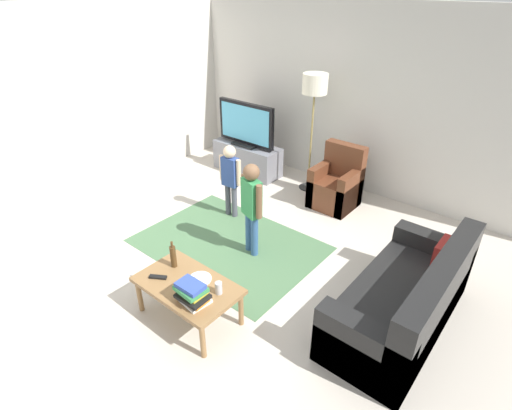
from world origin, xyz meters
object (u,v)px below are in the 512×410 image
at_px(armchair, 337,186).
at_px(plate, 200,279).
at_px(tv, 246,125).
at_px(soda_can, 219,288).
at_px(child_near_tv, 230,175).
at_px(book_stack, 192,293).
at_px(bottle, 173,256).
at_px(couch, 409,303).
at_px(child_center, 252,202).
at_px(coffee_table, 188,288).
at_px(tv_stand, 247,159).
at_px(floor_lamp, 315,90).
at_px(tv_remote, 158,277).

bearing_deg(armchair, plate, -87.99).
relative_size(tv, soda_can, 9.17).
xyz_separation_m(child_near_tv, book_stack, (1.24, -1.84, -0.11)).
relative_size(child_near_tv, bottle, 3.57).
bearing_deg(couch, book_stack, -137.11).
relative_size(tv, book_stack, 3.70).
distance_m(tv, child_center, 2.33).
bearing_deg(tv, soda_can, -53.22).
bearing_deg(couch, plate, -145.70).
height_order(tv, bottle, tv).
bearing_deg(couch, armchair, 135.46).
bearing_deg(coffee_table, child_center, 100.81).
xyz_separation_m(tv_stand, soda_can, (2.12, -2.86, 0.24)).
bearing_deg(armchair, tv_stand, 178.71).
relative_size(book_stack, bottle, 1.02).
bearing_deg(child_near_tv, couch, -10.16).
relative_size(couch, armchair, 2.00).
xyz_separation_m(floor_lamp, bottle, (0.35, -3.01, -1.00)).
distance_m(armchair, coffee_table, 2.92).
bearing_deg(tv_stand, armchair, -1.29).
height_order(tv, armchair, tv).
bearing_deg(child_center, floor_lamp, 102.57).
bearing_deg(child_center, couch, 0.27).
relative_size(tv, child_near_tv, 1.06).
height_order(tv_remote, plate, plate).
relative_size(child_center, plate, 5.30).
bearing_deg(plate, tv_remote, -144.00).
bearing_deg(child_near_tv, bottle, -65.85).
height_order(child_near_tv, bottle, child_near_tv).
relative_size(child_near_tv, child_center, 0.89).
bearing_deg(book_stack, coffee_table, 149.98).
xyz_separation_m(armchair, coffee_table, (0.05, -2.92, 0.07)).
bearing_deg(floor_lamp, tv_remote, -83.38).
bearing_deg(child_center, book_stack, -71.50).
bearing_deg(soda_can, floor_lamp, 107.94).
distance_m(child_center, tv_remote, 1.37).
bearing_deg(coffee_table, child_near_tv, 120.86).
xyz_separation_m(couch, bottle, (-1.97, -1.13, 0.25)).
bearing_deg(tv, coffee_table, -58.48).
distance_m(tv_stand, couch, 3.88).
relative_size(floor_lamp, child_center, 1.53).
bearing_deg(soda_can, child_center, 116.30).
distance_m(child_near_tv, plate, 1.93).
distance_m(child_near_tv, book_stack, 2.22).
distance_m(child_near_tv, bottle, 1.77).
relative_size(book_stack, plate, 1.35).
xyz_separation_m(tv, soda_can, (2.12, -2.84, -0.37)).
bearing_deg(bottle, couch, 29.74).
relative_size(tv, floor_lamp, 0.62).
xyz_separation_m(tv_remote, soda_can, (0.60, 0.22, 0.05)).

